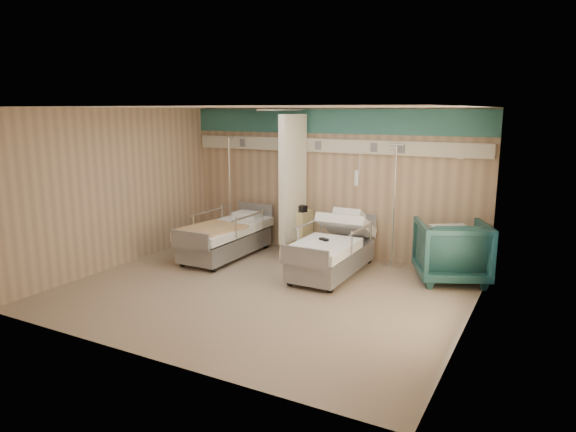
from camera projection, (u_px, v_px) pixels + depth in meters
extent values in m
cube|color=gray|center=(263.00, 291.00, 7.97)|extent=(6.00, 5.00, 0.00)
cube|color=tan|center=(329.00, 182.00, 9.84)|extent=(6.00, 0.04, 2.80)
cube|color=tan|center=(143.00, 239.00, 5.52)|extent=(6.00, 0.04, 2.80)
cube|color=tan|center=(117.00, 188.00, 9.07)|extent=(0.04, 5.00, 2.80)
cube|color=tan|center=(472.00, 223.00, 6.29)|extent=(0.04, 5.00, 2.80)
cube|color=white|center=(261.00, 107.00, 7.40)|extent=(6.00, 5.00, 0.04)
cube|color=#2E6B65|center=(330.00, 121.00, 9.59)|extent=(6.00, 0.04, 0.45)
cube|color=beige|center=(329.00, 146.00, 9.65)|extent=(5.88, 0.08, 0.25)
cylinder|color=silver|center=(284.00, 110.00, 9.02)|extent=(0.03, 1.80, 0.03)
cube|color=white|center=(293.00, 178.00, 9.57)|extent=(0.12, 0.90, 2.35)
cube|color=beige|center=(297.00, 232.00, 10.03)|extent=(0.50, 0.48, 0.85)
imported|color=#1C4845|center=(451.00, 251.00, 8.37)|extent=(1.44, 1.46, 1.01)
cube|color=white|center=(453.00, 218.00, 8.27)|extent=(0.79, 0.77, 0.07)
cylinder|color=silver|center=(391.00, 264.00, 9.31)|extent=(0.39, 0.39, 0.03)
cylinder|color=silver|center=(394.00, 206.00, 9.09)|extent=(0.03, 0.03, 2.17)
cylinder|color=silver|center=(396.00, 145.00, 8.87)|extent=(0.26, 0.03, 0.03)
cylinder|color=silver|center=(231.00, 243.00, 10.78)|extent=(0.40, 0.40, 0.03)
cylinder|color=silver|center=(230.00, 192.00, 10.56)|extent=(0.04, 0.04, 2.22)
cylinder|color=silver|center=(228.00, 137.00, 10.34)|extent=(0.27, 0.03, 0.03)
cube|color=black|center=(324.00, 239.00, 8.53)|extent=(0.19, 0.14, 0.04)
cube|color=tan|center=(210.00, 229.00, 9.30)|extent=(1.03, 1.23, 0.04)
cube|color=black|center=(301.00, 208.00, 9.81)|extent=(0.26, 0.21, 0.12)
cylinder|color=white|center=(297.00, 206.00, 10.05)|extent=(0.12, 0.12, 0.13)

